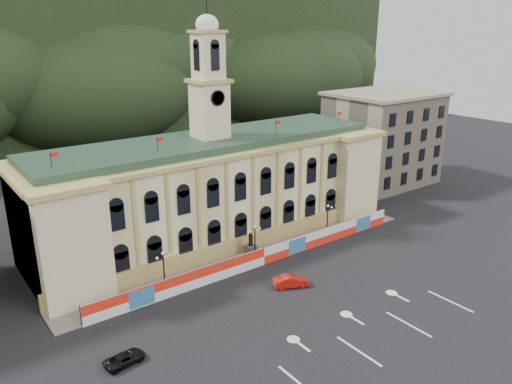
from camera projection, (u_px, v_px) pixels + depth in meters
ground at (343, 312)px, 57.31m from camera, size 260.00×260.00×0.00m
lane_markings at (377, 333)px, 53.52m from camera, size 26.00×10.00×0.02m
hill_ridge at (38, 68)px, 143.70m from camera, size 230.00×80.00×64.00m
city_hall at (213, 188)px, 75.78m from camera, size 56.20×17.60×37.10m
side_building_right at (382, 138)px, 102.22m from camera, size 21.00×17.00×18.60m
hoarding_fence at (264, 256)px, 68.38m from camera, size 50.00×0.44×2.50m
pavement at (252, 257)px, 70.76m from camera, size 56.00×5.50×0.16m
statue at (251, 249)px, 70.59m from camera, size 1.40×1.40×3.72m
lamp_left at (164, 267)px, 61.29m from camera, size 1.96×0.44×5.15m
lamp_center at (255, 239)px, 69.23m from camera, size 1.96×0.44×5.15m
lamp_right at (327, 217)px, 77.18m from camera, size 1.96×0.44×5.15m
red_sedan at (291, 281)px, 62.74m from camera, size 4.98×5.75×1.51m
black_suv at (125, 359)px, 48.46m from camera, size 2.68×4.45×1.14m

